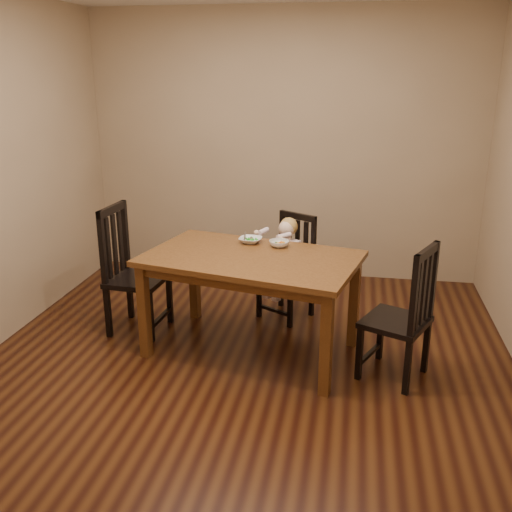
% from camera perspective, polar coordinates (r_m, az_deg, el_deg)
% --- Properties ---
extents(room, '(4.01, 4.01, 2.71)m').
position_cam_1_polar(room, '(3.96, -1.03, 7.19)').
color(room, '#42220E').
rests_on(room, ground).
extents(dining_table, '(1.73, 1.25, 0.78)m').
position_cam_1_polar(dining_table, '(4.27, -0.49, -1.14)').
color(dining_table, '#472A10').
rests_on(dining_table, room).
extents(chair_child, '(0.53, 0.52, 0.92)m').
position_cam_1_polar(chair_child, '(5.02, 3.33, -1.24)').
color(chair_child, black).
rests_on(chair_child, room).
extents(chair_left, '(0.47, 0.49, 1.06)m').
position_cam_1_polar(chair_left, '(4.82, -12.35, -1.57)').
color(chair_left, black).
rests_on(chair_left, room).
extents(chair_right, '(0.55, 0.56, 1.00)m').
position_cam_1_polar(chair_right, '(4.10, 14.49, -5.85)').
color(chair_right, black).
rests_on(chair_right, room).
extents(toddler, '(0.40, 0.43, 0.46)m').
position_cam_1_polar(toddler, '(4.94, 3.04, -0.11)').
color(toddler, silver).
rests_on(toddler, chair_child).
extents(bowl_peas, '(0.20, 0.20, 0.04)m').
position_cam_1_polar(bowl_peas, '(4.56, -0.56, 1.60)').
color(bowl_peas, silver).
rests_on(bowl_peas, dining_table).
extents(bowl_veg, '(0.17, 0.17, 0.05)m').
position_cam_1_polar(bowl_veg, '(4.46, 2.34, 1.24)').
color(bowl_veg, silver).
rests_on(bowl_veg, dining_table).
extents(fork, '(0.03, 0.12, 0.04)m').
position_cam_1_polar(fork, '(4.55, -1.12, 1.85)').
color(fork, silver).
rests_on(fork, bowl_peas).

